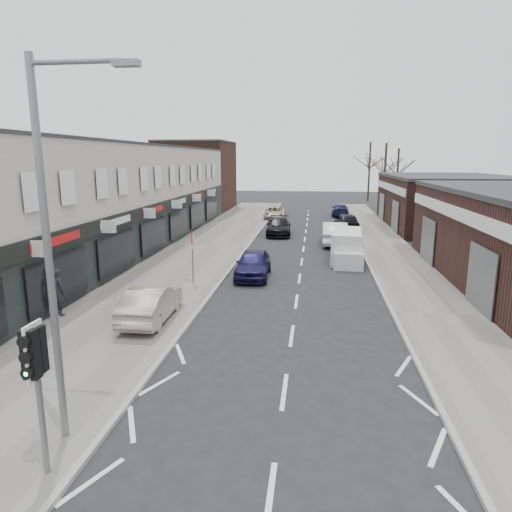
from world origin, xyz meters
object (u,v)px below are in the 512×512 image
(white_van, at_px, (346,247))
(parked_car_left_c, at_px, (275,213))
(parked_car_right_a, at_px, (335,233))
(pedestrian, at_px, (58,291))
(parked_car_right_c, at_px, (340,210))
(warning_sign, at_px, (193,242))
(parked_car_left_a, at_px, (253,264))
(parked_car_left_b, at_px, (279,226))
(parked_car_right_b, at_px, (347,222))
(sedan_on_pavement, at_px, (151,303))
(street_lamp, at_px, (54,237))
(traffic_light, at_px, (35,364))

(white_van, distance_m, parked_car_left_c, 20.39)
(parked_car_right_a, bearing_deg, pedestrian, 57.73)
(parked_car_right_c, bearing_deg, warning_sign, 75.91)
(parked_car_left_a, relative_size, parked_car_right_c, 0.94)
(white_van, height_order, pedestrian, pedestrian)
(parked_car_left_b, xyz_separation_m, parked_car_right_b, (5.70, 3.06, 0.08))
(parked_car_left_a, relative_size, parked_car_right_b, 0.92)
(parked_car_right_c, bearing_deg, parked_car_left_a, 80.05)
(pedestrian, relative_size, parked_car_left_a, 0.45)
(warning_sign, relative_size, sedan_on_pavement, 0.66)
(street_lamp, xyz_separation_m, parked_car_right_b, (8.03, 31.62, -3.84))
(street_lamp, distance_m, parked_car_right_c, 43.18)
(white_van, xyz_separation_m, parked_car_right_b, (0.82, 12.41, -0.11))
(street_lamp, height_order, parked_car_left_a, street_lamp)
(sedan_on_pavement, xyz_separation_m, parked_car_left_b, (3.20, 21.11, -0.09))
(parked_car_left_c, bearing_deg, sedan_on_pavement, -96.17)
(parked_car_right_b, bearing_deg, pedestrian, 58.30)
(parked_car_right_b, bearing_deg, parked_car_right_a, 75.14)
(warning_sign, distance_m, parked_car_right_a, 14.21)
(sedan_on_pavement, xyz_separation_m, parked_car_right_b, (8.90, 24.18, -0.01))
(parked_car_right_c, bearing_deg, pedestrian, 72.22)
(warning_sign, bearing_deg, parked_car_left_c, 86.11)
(parked_car_left_b, bearing_deg, parked_car_right_c, 64.06)
(warning_sign, distance_m, white_van, 10.21)
(white_van, xyz_separation_m, parked_car_left_b, (-4.88, 9.34, -0.18))
(pedestrian, bearing_deg, parked_car_left_b, -83.47)
(traffic_light, height_order, parked_car_left_a, traffic_light)
(traffic_light, distance_m, pedestrian, 10.04)
(pedestrian, xyz_separation_m, parked_car_right_b, (12.70, 24.12, -0.30))
(parked_car_right_b, bearing_deg, street_lamp, 71.82)
(parked_car_right_a, bearing_deg, parked_car_left_b, -38.86)
(pedestrian, bearing_deg, parked_car_right_c, -85.16)
(white_van, relative_size, parked_car_left_c, 1.07)
(traffic_light, bearing_deg, parked_car_left_b, 85.77)
(white_van, xyz_separation_m, pedestrian, (-11.88, -11.71, 0.19))
(traffic_light, xyz_separation_m, sedan_on_pavement, (-1.00, 8.66, -1.63))
(sedan_on_pavement, bearing_deg, parked_car_right_c, -106.17)
(parked_car_left_a, xyz_separation_m, parked_car_right_a, (4.66, 10.10, 0.10))
(sedan_on_pavement, distance_m, pedestrian, 3.82)
(warning_sign, xyz_separation_m, white_van, (7.84, 6.41, -1.31))
(street_lamp, height_order, parked_car_left_b, street_lamp)
(traffic_light, distance_m, white_van, 21.67)
(parked_car_left_c, bearing_deg, parked_car_right_c, 24.84)
(traffic_light, xyz_separation_m, parked_car_right_b, (7.90, 32.83, -1.63))
(parked_car_left_c, height_order, parked_car_right_c, parked_car_right_c)
(warning_sign, relative_size, parked_car_left_a, 0.64)
(parked_car_right_a, bearing_deg, parked_car_right_b, -99.94)
(parked_car_right_a, height_order, parked_car_right_b, parked_car_right_a)
(white_van, relative_size, parked_car_left_a, 1.17)
(parked_car_left_a, bearing_deg, sedan_on_pavement, -113.13)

